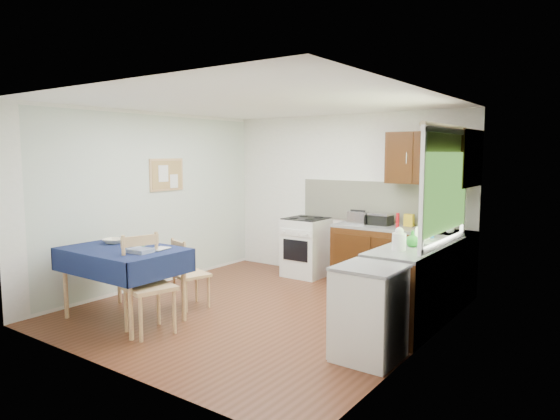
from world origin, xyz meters
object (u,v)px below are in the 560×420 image
Objects in this scene: sandwich_press at (381,219)px; kettle at (399,240)px; dining_table at (123,257)px; chair_near at (147,281)px; toaster at (358,218)px; chair_far at (188,271)px; dish_rack at (422,241)px.

sandwich_press is 1.20× the size of kettle.
chair_near is at bearing -3.24° from dining_table.
dining_table is 1.31× the size of chair_near.
toaster is at bearing -2.84° from chair_near.
sandwich_press is at bearing 35.26° from toaster.
sandwich_press is (1.79, 3.03, 0.25)m from dining_table.
chair_far is 2.05× the size of dish_rack.
dish_rack is (2.50, 1.25, 0.46)m from chair_far.
chair_far is at bearing -145.56° from sandwich_press.
dining_table is 3.42m from dish_rack.
chair_far is 3.22× the size of toaster.
dining_table is at bearing -142.68° from sandwich_press.
dining_table is at bearing 85.70° from chair_far.
sandwich_press is (1.26, 3.13, 0.43)m from chair_near.
toaster reaches higher than sandwich_press.
chair_near is 2.71m from kettle.
toaster is 1.11× the size of kettle.
dish_rack is 0.58m from kettle.
sandwich_press is at bearing 120.08° from kettle.
chair_far is at bearing -164.57° from kettle.
chair_near reaches higher than dining_table.
dining_table is at bearing -125.59° from dish_rack.
toaster is 1.93m from kettle.
chair_near is (0.53, -0.10, -0.18)m from dining_table.
toaster is (1.22, 2.17, 0.53)m from chair_far.
chair_far is 2.54m from toaster.
kettle reaches higher than toaster.
kettle is (0.94, -1.62, 0.02)m from sandwich_press.
chair_near is 3.08m from dish_rack.
toaster is (0.96, 3.00, 0.44)m from chair_near.
toaster reaches higher than dining_table.
dish_rack is at bearing -137.40° from chair_far.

